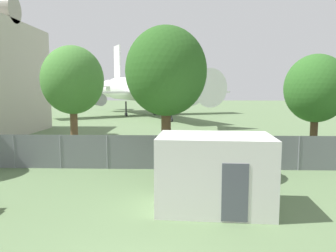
{
  "coord_description": "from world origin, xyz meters",
  "views": [
    {
      "loc": [
        1.27,
        -6.33,
        4.27
      ],
      "look_at": [
        0.63,
        13.86,
        2.0
      ],
      "focal_mm": 35.0,
      "sensor_mm": 36.0,
      "label": 1
    }
  ],
  "objects": [
    {
      "name": "perimeter_fence",
      "position": [
        -0.0,
        10.86,
        0.92
      ],
      "size": [
        56.07,
        0.07,
        1.84
      ],
      "color": "slate",
      "rests_on": "ground"
    },
    {
      "name": "airplane",
      "position": [
        -4.38,
        45.68,
        4.37
      ],
      "size": [
        29.8,
        37.08,
        12.68
      ],
      "rotation": [
        0.0,
        0.0,
        -1.1
      ],
      "color": "white",
      "rests_on": "ground"
    },
    {
      "name": "portable_cabin",
      "position": [
        2.56,
        5.14,
        1.33
      ],
      "size": [
        4.15,
        2.84,
        2.66
      ],
      "rotation": [
        0.0,
        0.0,
        -0.07
      ],
      "color": "silver",
      "rests_on": "ground"
    },
    {
      "name": "tree_left_of_cabin",
      "position": [
        -5.29,
        13.91,
        4.81
      ],
      "size": [
        3.84,
        3.84,
        6.95
      ],
      "color": "brown",
      "rests_on": "ground"
    },
    {
      "name": "tree_behind_benches",
      "position": [
        0.7,
        8.88,
        5.06
      ],
      "size": [
        3.75,
        3.75,
        7.16
      ],
      "color": "#4C3823",
      "rests_on": "ground"
    },
    {
      "name": "tree_far_right",
      "position": [
        9.55,
        13.76,
        4.3
      ],
      "size": [
        3.73,
        3.73,
        6.38
      ],
      "color": "#4C3823",
      "rests_on": "ground"
    }
  ]
}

